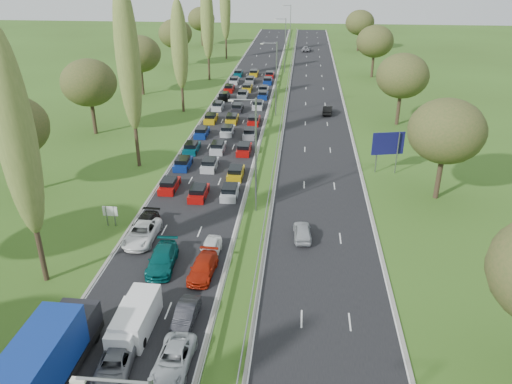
% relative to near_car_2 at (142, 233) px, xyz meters
% --- Properties ---
extents(ground, '(260.00, 260.00, 0.00)m').
position_rel_near_car_2_xyz_m(ground, '(10.01, 44.09, -0.79)').
color(ground, '#315019').
rests_on(ground, ground).
extents(near_carriageway, '(10.50, 215.00, 0.04)m').
position_rel_near_car_2_xyz_m(near_carriageway, '(3.26, 46.59, -0.79)').
color(near_carriageway, black).
rests_on(near_carriageway, ground).
extents(far_carriageway, '(10.50, 215.00, 0.04)m').
position_rel_near_car_2_xyz_m(far_carriageway, '(16.76, 46.59, -0.79)').
color(far_carriageway, black).
rests_on(far_carriageway, ground).
extents(central_reservation, '(2.36, 215.00, 0.32)m').
position_rel_near_car_2_xyz_m(central_reservation, '(10.01, 46.59, -0.24)').
color(central_reservation, gray).
rests_on(central_reservation, ground).
extents(lamp_columns, '(0.18, 140.18, 12.00)m').
position_rel_near_car_2_xyz_m(lamp_columns, '(10.01, 42.09, 5.21)').
color(lamp_columns, gray).
rests_on(lamp_columns, ground).
extents(poplar_row, '(2.80, 127.80, 22.44)m').
position_rel_near_car_2_xyz_m(poplar_row, '(-5.99, 32.25, 11.59)').
color(poplar_row, '#2D2116').
rests_on(poplar_row, ground).
extents(woodland_left, '(8.00, 166.00, 11.10)m').
position_rel_near_car_2_xyz_m(woodland_left, '(-16.49, 26.71, 6.89)').
color(woodland_left, '#2D2116').
rests_on(woodland_left, ground).
extents(woodland_right, '(8.00, 153.00, 11.10)m').
position_rel_near_car_2_xyz_m(woodland_right, '(29.51, 30.75, 6.89)').
color(woodland_right, '#2D2116').
rests_on(woodland_right, ground).
extents(traffic_queue_fill, '(9.09, 67.44, 0.80)m').
position_rel_near_car_2_xyz_m(traffic_queue_fill, '(3.27, 41.48, -0.35)').
color(traffic_queue_fill, '#A50C0A').
rests_on(traffic_queue_fill, ground).
extents(near_car_2, '(2.63, 5.60, 1.55)m').
position_rel_near_car_2_xyz_m(near_car_2, '(0.00, 0.00, 0.00)').
color(near_car_2, white).
rests_on(near_car_2, near_carriageway).
extents(near_car_3, '(2.22, 5.15, 1.48)m').
position_rel_near_car_2_xyz_m(near_car_3, '(-0.24, 1.46, -0.04)').
color(near_car_3, black).
rests_on(near_car_3, near_carriageway).
extents(near_car_6, '(2.52, 4.83, 1.30)m').
position_rel_near_car_2_xyz_m(near_car_6, '(3.24, -16.40, -0.13)').
color(near_car_6, slate).
rests_on(near_car_6, near_carriageway).
extents(near_car_7, '(2.50, 5.47, 1.55)m').
position_rel_near_car_2_xyz_m(near_car_7, '(3.07, -4.18, 0.00)').
color(near_car_7, '#054C4B').
rests_on(near_car_7, near_carriageway).
extents(near_car_9, '(1.58, 4.06, 1.32)m').
position_rel_near_car_2_xyz_m(near_car_9, '(6.65, -11.00, -0.11)').
color(near_car_9, black).
rests_on(near_car_9, near_carriageway).
extents(near_car_10, '(2.30, 4.81, 1.32)m').
position_rel_near_car_2_xyz_m(near_car_10, '(6.87, -15.47, -0.11)').
color(near_car_10, '#AEB4B8').
rests_on(near_car_10, near_carriageway).
extents(near_car_11, '(2.19, 4.81, 1.36)m').
position_rel_near_car_2_xyz_m(near_car_11, '(6.74, -5.00, -0.09)').
color(near_car_11, '#A51D0A').
rests_on(near_car_11, near_carriageway).
extents(near_car_12, '(1.72, 4.13, 1.40)m').
position_rel_near_car_2_xyz_m(near_car_12, '(6.83, -2.07, -0.08)').
color(near_car_12, white).
rests_on(near_car_12, near_carriageway).
extents(far_car_0, '(1.89, 4.15, 1.38)m').
position_rel_near_car_2_xyz_m(far_car_0, '(14.91, 1.86, -0.08)').
color(far_car_0, '#A5A9AE').
rests_on(far_car_0, far_carriageway).
extents(far_car_1, '(1.86, 4.43, 1.43)m').
position_rel_near_car_2_xyz_m(far_car_1, '(18.71, 43.87, -0.06)').
color(far_car_1, black).
rests_on(far_car_1, far_carriageway).
extents(far_car_2, '(2.62, 5.02, 1.35)m').
position_rel_near_car_2_xyz_m(far_car_2, '(14.89, 106.90, -0.10)').
color(far_car_2, gray).
rests_on(far_car_2, far_carriageway).
extents(blue_lorry, '(2.74, 9.85, 4.16)m').
position_rel_near_car_2_xyz_m(blue_lorry, '(-0.27, -17.63, 1.35)').
color(blue_lorry, black).
rests_on(blue_lorry, near_carriageway).
extents(white_van_front, '(2.08, 5.31, 2.13)m').
position_rel_near_car_2_xyz_m(white_van_front, '(3.44, -11.92, 0.30)').
color(white_van_front, silver).
rests_on(white_van_front, near_carriageway).
extents(white_van_rear, '(1.83, 4.66, 1.87)m').
position_rel_near_car_2_xyz_m(white_van_rear, '(3.11, -12.89, 0.17)').
color(white_van_rear, white).
rests_on(white_van_rear, near_carriageway).
extents(info_sign, '(1.50, 0.17, 2.10)m').
position_rel_near_car_2_xyz_m(info_sign, '(-3.89, 2.49, 0.58)').
color(info_sign, gray).
rests_on(info_sign, ground).
extents(direction_sign, '(3.92, 1.00, 5.20)m').
position_rel_near_car_2_xyz_m(direction_sign, '(24.91, 18.78, 2.78)').
color(direction_sign, gray).
rests_on(direction_sign, ground).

